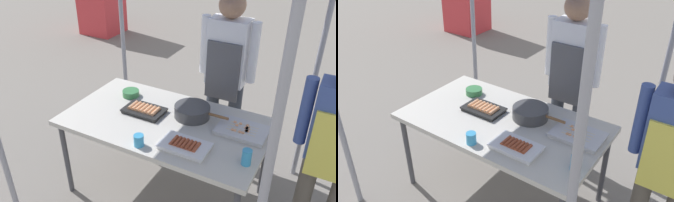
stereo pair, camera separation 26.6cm
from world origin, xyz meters
The scene contains 11 objects.
ground_plane centered at (0.00, 0.00, 0.00)m, with size 18.00×18.00×0.00m, color #66605B.
stall_table centered at (0.00, 0.00, 0.70)m, with size 1.60×0.90×0.75m.
tray_grilled_sausages centered at (0.29, -0.24, 0.77)m, with size 0.35×0.22×0.05m.
tray_meat_skewers centered at (0.58, 0.13, 0.77)m, with size 0.37×0.27×0.04m.
tray_pork_links centered at (-0.21, 0.02, 0.77)m, with size 0.33×0.21×0.05m.
cooking_wok centered at (0.16, 0.16, 0.80)m, with size 0.45×0.29×0.10m.
condiment_bowl centered at (-0.46, 0.21, 0.78)m, with size 0.15×0.15×0.05m, color #33723F.
drink_cup_near_edge centered at (0.00, -0.37, 0.79)m, with size 0.07×0.07×0.09m, color #338CBF.
drink_cup_by_wok centered at (0.72, -0.21, 0.81)m, with size 0.06×0.06×0.11m, color #338CBF.
vendor_woman centered at (0.23, 0.71, 0.97)m, with size 0.52×0.23×1.64m.
customer_nearby centered at (1.20, 0.12, 0.88)m, with size 0.52×0.22×1.50m.
Camera 2 is at (1.34, -1.84, 2.21)m, focal length 36.66 mm.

